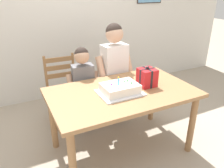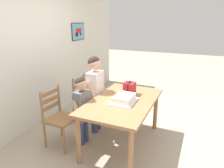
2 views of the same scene
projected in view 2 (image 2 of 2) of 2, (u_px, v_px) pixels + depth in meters
name	position (u px, v px, depth m)	size (l,w,h in m)	color
ground_plane	(122.00, 143.00, 3.34)	(20.00, 20.00, 0.00)	tan
back_wall	(32.00, 56.00, 3.63)	(6.40, 0.11, 2.60)	silver
dining_table	(123.00, 106.00, 3.15)	(1.52, 0.91, 0.75)	#9E7047
birthday_cake	(124.00, 99.00, 3.05)	(0.44, 0.34, 0.19)	silver
gift_box_red_large	(130.00, 88.00, 3.35)	(0.18, 0.18, 0.23)	red
chair_left	(59.00, 117.00, 3.19)	(0.44, 0.44, 0.92)	#996B42
chair_right	(86.00, 100.00, 3.91)	(0.42, 0.42, 0.92)	#996B42
child_older	(95.00, 87.00, 3.50)	(0.50, 0.29, 1.35)	#38426B
child_younger	(82.00, 104.00, 3.17)	(0.42, 0.25, 1.11)	#38426B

